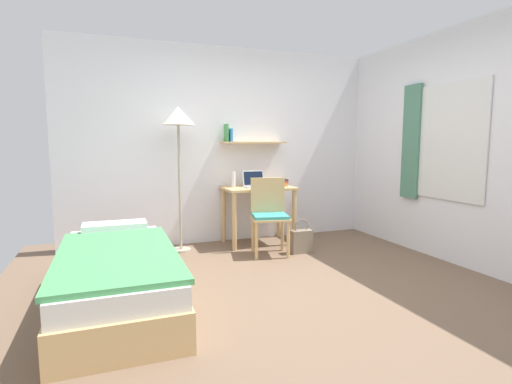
{
  "coord_description": "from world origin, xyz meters",
  "views": [
    {
      "loc": [
        -1.56,
        -3.14,
        1.33
      ],
      "look_at": [
        -0.19,
        0.51,
        0.85
      ],
      "focal_mm": 27.66,
      "sensor_mm": 36.0,
      "label": 1
    }
  ],
  "objects_px": {
    "book_stack": "(280,183)",
    "handbag": "(301,241)",
    "desk_chair": "(269,212)",
    "bed": "(118,276)",
    "laptop": "(255,183)",
    "desk": "(258,198)",
    "water_bottle": "(233,179)",
    "standing_lamp": "(178,124)"
  },
  "relations": [
    {
      "from": "standing_lamp",
      "to": "desk",
      "type": "bearing_deg",
      "value": 1.13
    },
    {
      "from": "handbag",
      "to": "desk_chair",
      "type": "bearing_deg",
      "value": 163.72
    },
    {
      "from": "bed",
      "to": "standing_lamp",
      "type": "relative_size",
      "value": 1.15
    },
    {
      "from": "desk",
      "to": "standing_lamp",
      "type": "height_order",
      "value": "standing_lamp"
    },
    {
      "from": "book_stack",
      "to": "bed",
      "type": "bearing_deg",
      "value": -145.38
    },
    {
      "from": "bed",
      "to": "standing_lamp",
      "type": "height_order",
      "value": "standing_lamp"
    },
    {
      "from": "bed",
      "to": "water_bottle",
      "type": "distance_m",
      "value": 2.25
    },
    {
      "from": "standing_lamp",
      "to": "book_stack",
      "type": "relative_size",
      "value": 7.22
    },
    {
      "from": "book_stack",
      "to": "handbag",
      "type": "distance_m",
      "value": 0.89
    },
    {
      "from": "standing_lamp",
      "to": "book_stack",
      "type": "distance_m",
      "value": 1.53
    },
    {
      "from": "standing_lamp",
      "to": "bed",
      "type": "bearing_deg",
      "value": -117.74
    },
    {
      "from": "standing_lamp",
      "to": "water_bottle",
      "type": "relative_size",
      "value": 8.67
    },
    {
      "from": "bed",
      "to": "desk",
      "type": "height_order",
      "value": "desk"
    },
    {
      "from": "bed",
      "to": "water_bottle",
      "type": "relative_size",
      "value": 9.99
    },
    {
      "from": "standing_lamp",
      "to": "handbag",
      "type": "height_order",
      "value": "standing_lamp"
    },
    {
      "from": "desk_chair",
      "to": "handbag",
      "type": "height_order",
      "value": "desk_chair"
    },
    {
      "from": "desk_chair",
      "to": "water_bottle",
      "type": "bearing_deg",
      "value": 114.29
    },
    {
      "from": "standing_lamp",
      "to": "handbag",
      "type": "distance_m",
      "value": 2.06
    },
    {
      "from": "water_bottle",
      "to": "bed",
      "type": "bearing_deg",
      "value": -133.61
    },
    {
      "from": "bed",
      "to": "desk_chair",
      "type": "xyz_separation_m",
      "value": [
        1.76,
        0.97,
        0.27
      ]
    },
    {
      "from": "desk",
      "to": "book_stack",
      "type": "xyz_separation_m",
      "value": [
        0.29,
        -0.04,
        0.2
      ]
    },
    {
      "from": "desk",
      "to": "standing_lamp",
      "type": "distance_m",
      "value": 1.41
    },
    {
      "from": "standing_lamp",
      "to": "laptop",
      "type": "height_order",
      "value": "standing_lamp"
    },
    {
      "from": "book_stack",
      "to": "handbag",
      "type": "height_order",
      "value": "book_stack"
    },
    {
      "from": "bed",
      "to": "laptop",
      "type": "distance_m",
      "value": 2.39
    },
    {
      "from": "laptop",
      "to": "water_bottle",
      "type": "bearing_deg",
      "value": 168.07
    },
    {
      "from": "desk_chair",
      "to": "desk",
      "type": "bearing_deg",
      "value": 84.08
    },
    {
      "from": "laptop",
      "to": "water_bottle",
      "type": "xyz_separation_m",
      "value": [
        -0.27,
        0.06,
        0.05
      ]
    },
    {
      "from": "desk",
      "to": "book_stack",
      "type": "distance_m",
      "value": 0.36
    },
    {
      "from": "standing_lamp",
      "to": "book_stack",
      "type": "bearing_deg",
      "value": -0.66
    },
    {
      "from": "laptop",
      "to": "water_bottle",
      "type": "relative_size",
      "value": 1.47
    },
    {
      "from": "bed",
      "to": "handbag",
      "type": "xyz_separation_m",
      "value": [
        2.14,
        0.86,
        -0.09
      ]
    },
    {
      "from": "water_bottle",
      "to": "laptop",
      "type": "bearing_deg",
      "value": -11.93
    },
    {
      "from": "book_stack",
      "to": "water_bottle",
      "type": "bearing_deg",
      "value": 169.64
    },
    {
      "from": "desk",
      "to": "bed",
      "type": "bearing_deg",
      "value": -140.59
    },
    {
      "from": "bed",
      "to": "laptop",
      "type": "xyz_separation_m",
      "value": [
        1.77,
        1.51,
        0.58
      ]
    },
    {
      "from": "desk_chair",
      "to": "laptop",
      "type": "bearing_deg",
      "value": 89.2
    },
    {
      "from": "bed",
      "to": "desk",
      "type": "relative_size",
      "value": 2.23
    },
    {
      "from": "desk",
      "to": "standing_lamp",
      "type": "xyz_separation_m",
      "value": [
        -1.04,
        -0.02,
        0.96
      ]
    },
    {
      "from": "desk",
      "to": "desk_chair",
      "type": "distance_m",
      "value": 0.53
    },
    {
      "from": "desk",
      "to": "water_bottle",
      "type": "xyz_separation_m",
      "value": [
        -0.32,
        0.08,
        0.25
      ]
    },
    {
      "from": "desk",
      "to": "desk_chair",
      "type": "relative_size",
      "value": 1.0
    }
  ]
}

